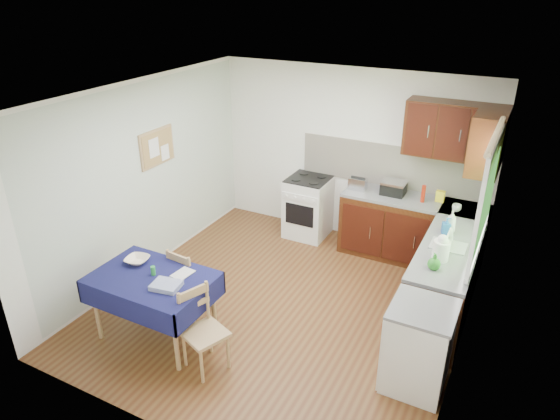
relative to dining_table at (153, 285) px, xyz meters
The scene contains 33 objects.
floor 1.62m from the dining_table, 49.29° to the left, with size 4.20×4.20×0.00m, color #512B15.
ceiling 2.37m from the dining_table, 49.29° to the left, with size 4.00×4.20×0.02m, color white.
wall_back 3.42m from the dining_table, 73.31° to the left, with size 4.00×0.02×2.50m, color white.
wall_front 1.50m from the dining_table, 45.31° to the right, with size 4.00×0.02×2.50m, color white.
wall_left 1.64m from the dining_table, 132.63° to the left, with size 0.02×4.20×2.50m, color silver.
wall_right 3.23m from the dining_table, 20.74° to the left, with size 0.02×4.20×2.50m, color white.
base_cabinets 3.33m from the dining_table, 45.69° to the left, with size 1.90×2.30×0.86m.
worktop_back 3.56m from the dining_table, 55.40° to the left, with size 1.90×0.60×0.04m, color slate.
worktop_right 3.21m from the dining_table, 33.62° to the left, with size 0.60×1.70×0.04m, color slate.
worktop_corner 3.96m from the dining_table, 47.63° to the left, with size 0.60×0.60×0.04m, color slate.
splashback 3.63m from the dining_table, 63.26° to the left, with size 2.70×0.02×0.60m, color white.
upper_cabinets 4.02m from the dining_table, 49.56° to the left, with size 1.20×0.85×0.70m.
stove 2.97m from the dining_table, 80.93° to the left, with size 0.60×0.61×0.92m.
window 3.60m from the dining_table, 31.82° to the left, with size 0.04×1.48×1.26m.
fridge 2.74m from the dining_table, 12.13° to the left, with size 0.58×0.60×0.89m.
corkboard 1.98m from the dining_table, 125.21° to the left, with size 0.04×0.62×0.47m.
dining_table is the anchor object (origin of this frame).
chair_far 0.53m from the dining_table, 80.97° to the left, with size 0.42×0.42×0.86m.
chair_near 0.75m from the dining_table, 11.16° to the right, with size 0.50×0.50×0.87m.
toaster 3.15m from the dining_table, 67.02° to the left, with size 0.24×0.15×0.19m.
sandwich_press 3.43m from the dining_table, 60.01° to the left, with size 0.31×0.27×0.18m.
sauce_bottle 3.59m from the dining_table, 53.55° to the left, with size 0.05×0.05×0.23m, color #AF210E.
yellow_packet 3.80m from the dining_table, 52.20° to the left, with size 0.11×0.07×0.15m, color yellow.
dish_rack 3.21m from the dining_table, 34.09° to the left, with size 0.38×0.29×0.18m.
kettle 3.03m from the dining_table, 29.41° to the left, with size 0.17×0.17×0.29m.
cup 3.80m from the dining_table, 47.30° to the left, with size 0.11×0.11×0.09m, color silver.
soap_bottle_a 3.40m from the dining_table, 39.69° to the left, with size 0.10×0.11×0.27m, color white.
soap_bottle_b 3.33m from the dining_table, 39.32° to the left, with size 0.09×0.09×0.20m, color #1D60AE.
soap_bottle_c 2.91m from the dining_table, 25.74° to the left, with size 0.13×0.13×0.17m, color #288123.
plate_bowl 0.38m from the dining_table, 155.04° to the left, with size 0.25×0.25×0.06m, color #F6E4C9.
book 0.29m from the dining_table, 45.29° to the left, with size 0.17×0.23×0.02m, color white.
spice_jar 0.16m from the dining_table, 93.11° to the left, with size 0.05×0.05×0.10m, color green.
tea_towel 0.31m from the dining_table, 18.42° to the right, with size 0.28×0.22×0.05m, color navy.
Camera 1 is at (2.24, -4.41, 3.58)m, focal length 32.00 mm.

